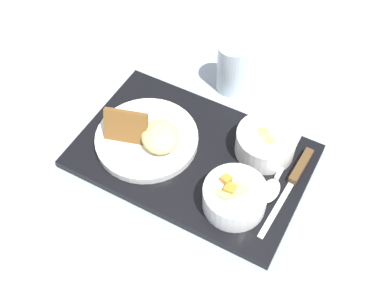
# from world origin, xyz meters

# --- Properties ---
(ground_plane) EXTENTS (4.00, 4.00, 0.00)m
(ground_plane) POSITION_xyz_m (0.00, 0.00, 0.00)
(ground_plane) COLOR #99A3AD
(serving_tray) EXTENTS (0.45, 0.30, 0.02)m
(serving_tray) POSITION_xyz_m (0.00, 0.00, 0.01)
(serving_tray) COLOR black
(serving_tray) RESTS_ON ground_plane
(bowl_salad) EXTENTS (0.11, 0.11, 0.06)m
(bowl_salad) POSITION_xyz_m (-0.12, 0.07, 0.05)
(bowl_salad) COLOR white
(bowl_salad) RESTS_ON serving_tray
(bowl_soup) EXTENTS (0.12, 0.12, 0.05)m
(bowl_soup) POSITION_xyz_m (-0.12, -0.07, 0.05)
(bowl_soup) COLOR white
(bowl_soup) RESTS_ON serving_tray
(plate_main) EXTENTS (0.20, 0.20, 0.08)m
(plate_main) POSITION_xyz_m (0.09, 0.01, 0.03)
(plate_main) COLOR white
(plate_main) RESTS_ON serving_tray
(knife) EXTENTS (0.03, 0.21, 0.02)m
(knife) POSITION_xyz_m (-0.20, -0.04, 0.02)
(knife) COLOR silver
(knife) RESTS_ON serving_tray
(spoon) EXTENTS (0.03, 0.17, 0.01)m
(spoon) POSITION_xyz_m (-0.17, -0.02, 0.02)
(spoon) COLOR silver
(spoon) RESTS_ON serving_tray
(glass_water) EXTENTS (0.07, 0.07, 0.12)m
(glass_water) POSITION_xyz_m (0.01, -0.21, 0.05)
(glass_water) COLOR silver
(glass_water) RESTS_ON ground_plane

